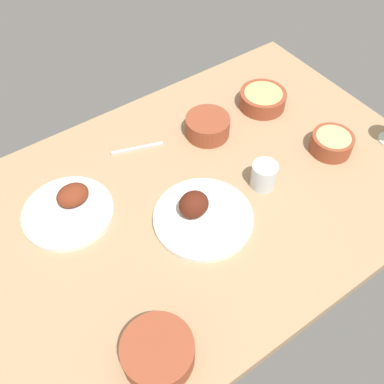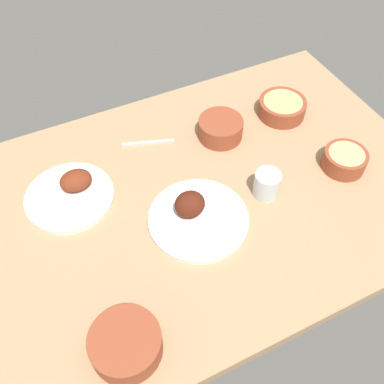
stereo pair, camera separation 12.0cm
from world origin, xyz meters
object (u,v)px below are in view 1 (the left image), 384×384
Objects in this scene: water_tumbler at (264,175)px; fork_loose at (137,148)px; bowl_potatoes at (332,143)px; bowl_pasta at (263,99)px; bowl_soup at (158,352)px; plate_center_main at (201,214)px; bowl_sauce at (208,126)px; plate_far_side at (69,208)px.

water_tumbler is 0.48× the size of fork_loose.
bowl_potatoes reaches higher than fork_loose.
bowl_soup reaches higher than bowl_pasta.
fork_loose is at bearing -88.71° from plate_center_main.
fork_loose is at bearing -17.16° from bowl_sauce.
bowl_potatoes is (-47.17, 1.64, 1.12)cm from plate_center_main.
plate_far_side is 35.33cm from plate_center_main.
bowl_pasta is at bearing -145.17° from bowl_soup.
bowl_potatoes is 25.78cm from water_tumbler.
bowl_soup is at bearing 45.20° from bowl_sauce.
plate_center_main is 3.50× the size of water_tumbler.
bowl_sauce is at bearing -88.75° from water_tumbler.
bowl_pasta is at bearing -130.41° from water_tumbler.
bowl_pasta is at bearing -169.08° from fork_loose.
bowl_soup reaches higher than fork_loose.
water_tumbler reaches higher than bowl_pasta.
bowl_sauce reaches higher than bowl_potatoes.
bowl_pasta is 27.71cm from bowl_potatoes.
plate_center_main is 1.71× the size of bowl_soup.
fork_loose is (44.38, -6.27, -2.51)cm from bowl_pasta.
plate_center_main is at bearing 30.63° from bowl_pasta.
water_tumbler is at bearing 49.59° from bowl_pasta.
water_tumbler is (-0.56, 25.69, 0.45)cm from bowl_sauce.
plate_far_side is 78.42cm from bowl_potatoes.
bowl_pasta is (-43.66, -25.85, 1.02)cm from plate_center_main.
bowl_potatoes is at bearing 163.79° from fork_loose.
bowl_soup is 63.25cm from fork_loose.
water_tumbler is at bearing 91.25° from bowl_sauce.
water_tumbler is at bearing -3.11° from bowl_potatoes.
bowl_potatoes is 79.28cm from bowl_soup.
water_tumbler reaches higher than bowl_sauce.
fork_loose is at bearing -35.17° from bowl_potatoes.
fork_loose is at bearing -55.59° from water_tumbler.
bowl_potatoes is at bearing 134.15° from bowl_sauce.
plate_center_main reaches higher than plate_far_side.
bowl_soup is at bearing 16.77° from bowl_potatoes.
plate_center_main is 21.53cm from water_tumbler.
plate_center_main is at bearing 110.25° from fork_loose.
fork_loose is (22.17, -32.36, -3.42)cm from water_tumbler.
bowl_sauce is 0.86× the size of fork_loose.
water_tumbler reaches higher than plate_far_side.
water_tumbler is (22.21, 26.09, 0.91)cm from bowl_pasta.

